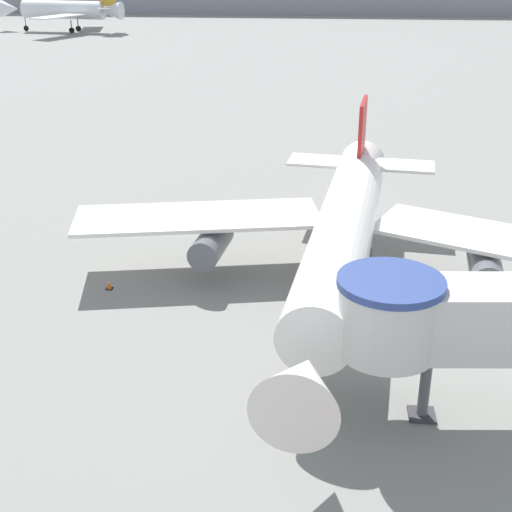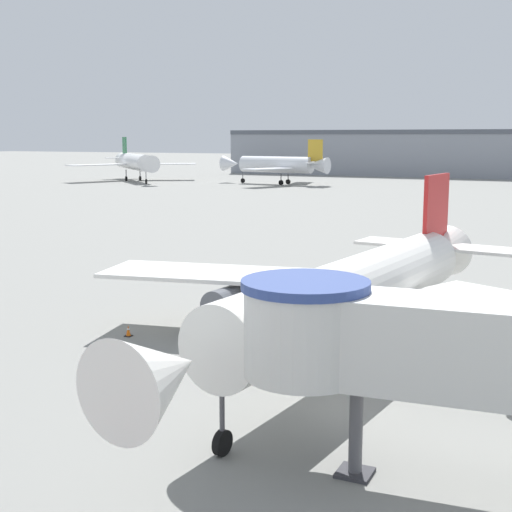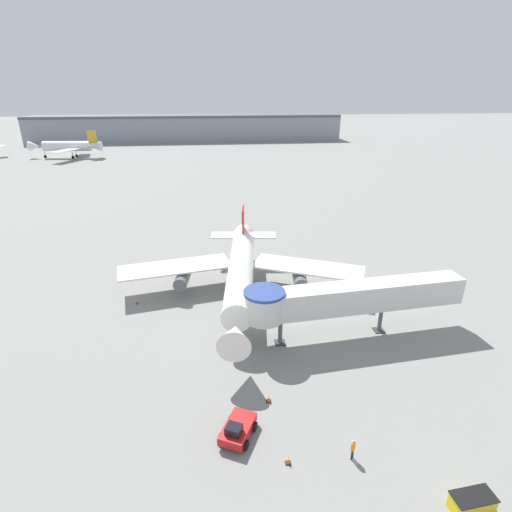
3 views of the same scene
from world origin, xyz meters
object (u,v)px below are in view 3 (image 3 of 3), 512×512
object	(u,v)px
traffic_cone_near_nose	(269,398)
ground_crew_marshaller	(353,448)
jet_bridge	(342,298)
main_airplane	(241,271)
background_jet_gold_tail	(68,146)
traffic_cone_apron_front	(288,460)
pushback_tug_red	(237,429)
service_container_yellow	(472,503)
traffic_cone_port_wing	(137,301)

from	to	relation	value
traffic_cone_near_nose	ground_crew_marshaller	world-z (taller)	ground_crew_marshaller
jet_bridge	ground_crew_marshaller	xyz separation A→B (m)	(-3.87, -15.03, -3.54)
jet_bridge	ground_crew_marshaller	size ratio (longest dim) A/B	13.53
ground_crew_marshaller	main_airplane	bearing A→B (deg)	56.76
jet_bridge	background_jet_gold_tail	world-z (taller)	background_jet_gold_tail
traffic_cone_apron_front	traffic_cone_near_nose	bearing A→B (deg)	94.22
pushback_tug_red	service_container_yellow	bearing A→B (deg)	-1.54
main_airplane	traffic_cone_near_nose	world-z (taller)	main_airplane
background_jet_gold_tail	main_airplane	bearing A→B (deg)	31.52
pushback_tug_red	background_jet_gold_tail	distance (m)	151.24
service_container_yellow	pushback_tug_red	bearing A→B (deg)	151.71
jet_bridge	service_container_yellow	bearing A→B (deg)	-88.60
main_airplane	service_container_yellow	distance (m)	31.94
jet_bridge	traffic_cone_port_wing	world-z (taller)	jet_bridge
main_airplane	ground_crew_marshaller	xyz separation A→B (m)	(5.71, -24.99, -2.65)
traffic_cone_port_wing	main_airplane	bearing A→B (deg)	1.09
traffic_cone_near_nose	background_jet_gold_tail	distance (m)	149.18
main_airplane	jet_bridge	size ratio (longest dim) A/B	1.35
pushback_tug_red	service_container_yellow	xyz separation A→B (m)	(13.93, -7.50, -0.10)
pushback_tug_red	traffic_cone_apron_front	xyz separation A→B (m)	(3.33, -2.77, -0.44)
traffic_cone_apron_front	background_jet_gold_tail	distance (m)	155.03
jet_bridge	service_container_yellow	distance (m)	20.09
traffic_cone_apron_front	traffic_cone_near_nose	xyz separation A→B (m)	(-0.45, 6.13, 0.02)
jet_bridge	traffic_cone_apron_front	xyz separation A→B (m)	(-8.45, -14.87, -4.23)
jet_bridge	background_jet_gold_tail	xyz separation A→B (m)	(-65.17, 129.36, -0.05)
pushback_tug_red	jet_bridge	bearing A→B (deg)	72.49
service_container_yellow	ground_crew_marshaller	xyz separation A→B (m)	(-6.02, 4.57, 0.34)
jet_bridge	traffic_cone_port_wing	size ratio (longest dim) A/B	37.10
traffic_cone_near_nose	background_jet_gold_tail	xyz separation A→B (m)	(-56.27, 138.10, 4.16)
jet_bridge	pushback_tug_red	distance (m)	17.31
pushback_tug_red	traffic_cone_apron_front	bearing A→B (deg)	-12.95
pushback_tug_red	background_jet_gold_tail	xyz separation A→B (m)	(-53.38, 141.46, 3.74)
background_jet_gold_tail	traffic_cone_apron_front	bearing A→B (deg)	28.02
service_container_yellow	traffic_cone_near_nose	xyz separation A→B (m)	(-11.05, 10.86, -0.32)
main_airplane	ground_crew_marshaller	size ratio (longest dim) A/B	18.26
service_container_yellow	ground_crew_marshaller	world-z (taller)	ground_crew_marshaller
traffic_cone_apron_front	ground_crew_marshaller	distance (m)	4.64
background_jet_gold_tail	jet_bridge	bearing A→B (deg)	33.29
traffic_cone_port_wing	ground_crew_marshaller	distance (m)	30.93
traffic_cone_port_wing	ground_crew_marshaller	world-z (taller)	ground_crew_marshaller
pushback_tug_red	ground_crew_marshaller	xyz separation A→B (m)	(7.92, -2.93, 0.25)
jet_bridge	pushback_tug_red	world-z (taller)	jet_bridge
background_jet_gold_tail	traffic_cone_port_wing	bearing A→B (deg)	26.22
traffic_cone_near_nose	traffic_cone_port_wing	size ratio (longest dim) A/B	1.11
pushback_tug_red	traffic_cone_port_wing	xyz separation A→B (m)	(-10.62, 21.81, -0.45)
main_airplane	ground_crew_marshaller	world-z (taller)	main_airplane
background_jet_gold_tail	service_container_yellow	bearing A→B (deg)	30.87
main_airplane	traffic_cone_near_nose	xyz separation A→B (m)	(0.68, -18.70, -3.31)
traffic_cone_near_nose	ground_crew_marshaller	size ratio (longest dim) A/B	0.41
traffic_cone_near_nose	pushback_tug_red	bearing A→B (deg)	-130.64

